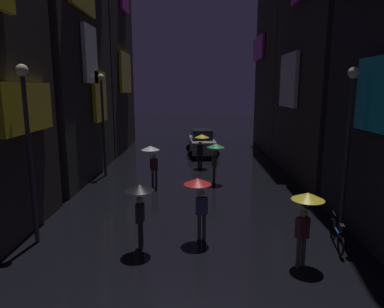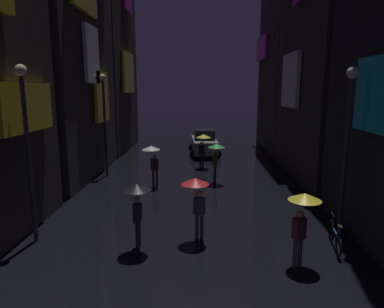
{
  "view_description": "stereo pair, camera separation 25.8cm",
  "coord_description": "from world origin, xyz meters",
  "views": [
    {
      "loc": [
        0.15,
        -5.69,
        4.94
      ],
      "look_at": [
        0.0,
        9.44,
        2.01
      ],
      "focal_mm": 32.0,
      "sensor_mm": 36.0,
      "label": 1
    },
    {
      "loc": [
        0.41,
        -5.68,
        4.94
      ],
      "look_at": [
        0.0,
        9.44,
        2.01
      ],
      "focal_mm": 32.0,
      "sensor_mm": 36.0,
      "label": 2
    }
  ],
  "objects": [
    {
      "name": "building_right_mid",
      "position": [
        7.49,
        13.43,
        7.01
      ],
      "size": [
        4.25,
        8.86,
        14.01
      ],
      "color": "#33302D",
      "rests_on": "ground"
    },
    {
      "name": "pedestrian_foreground_left_yellow",
      "position": [
        0.52,
        15.28,
        1.67
      ],
      "size": [
        0.9,
        0.9,
        2.12
      ],
      "color": "black",
      "rests_on": "ground"
    },
    {
      "name": "streetlamp_right_near",
      "position": [
        5.0,
        5.09,
        3.48
      ],
      "size": [
        0.36,
        0.36,
        5.58
      ],
      "color": "#2D2D33",
      "rests_on": "ground"
    },
    {
      "name": "streetlamp_left_near",
      "position": [
        -5.0,
        4.68,
        3.52
      ],
      "size": [
        0.36,
        0.36,
        5.64
      ],
      "color": "#2D2D33",
      "rests_on": "ground"
    },
    {
      "name": "building_left_far",
      "position": [
        -7.49,
        22.02,
        8.17
      ],
      "size": [
        4.25,
        8.04,
        16.35
      ],
      "color": "#2D2826",
      "rests_on": "ground"
    },
    {
      "name": "pedestrian_near_crossing_green",
      "position": [
        1.19,
        11.82,
        1.67
      ],
      "size": [
        0.9,
        0.9,
        2.12
      ],
      "color": "#2D2D38",
      "rests_on": "ground"
    },
    {
      "name": "pedestrian_foreground_right_red",
      "position": [
        0.27,
        4.89,
        1.67
      ],
      "size": [
        0.9,
        0.9,
        2.12
      ],
      "color": "#2D2D38",
      "rests_on": "ground"
    },
    {
      "name": "streetlamp_left_far",
      "position": [
        -5.0,
        13.31,
        3.54
      ],
      "size": [
        0.36,
        0.36,
        5.69
      ],
      "color": "#2D2D33",
      "rests_on": "ground"
    },
    {
      "name": "pedestrian_midstreet_left_clear",
      "position": [
        -2.03,
        11.02,
        1.67
      ],
      "size": [
        0.9,
        0.9,
        2.12
      ],
      "color": "#38332D",
      "rests_on": "ground"
    },
    {
      "name": "pedestrian_far_right_black",
      "position": [
        -1.53,
        4.19,
        1.67
      ],
      "size": [
        0.9,
        0.9,
        2.12
      ],
      "color": "black",
      "rests_on": "ground"
    },
    {
      "name": "bicycle_parked_at_storefront",
      "position": [
        4.6,
        4.4,
        0.39
      ],
      "size": [
        0.38,
        1.8,
        0.96
      ],
      "color": "black",
      "rests_on": "ground"
    },
    {
      "name": "car_distant",
      "position": [
        0.64,
        19.49,
        0.93
      ],
      "size": [
        2.47,
        4.25,
        1.92
      ],
      "color": "#99999E",
      "rests_on": "ground"
    },
    {
      "name": "building_left_mid",
      "position": [
        -7.48,
        13.35,
        7.87
      ],
      "size": [
        4.25,
        8.69,
        15.74
      ],
      "color": "#33302D",
      "rests_on": "ground"
    },
    {
      "name": "pedestrian_midstreet_centre_yellow",
      "position": [
        3.21,
        3.3,
        1.67
      ],
      "size": [
        0.9,
        0.9,
        2.12
      ],
      "color": "#38332D",
      "rests_on": "ground"
    }
  ]
}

